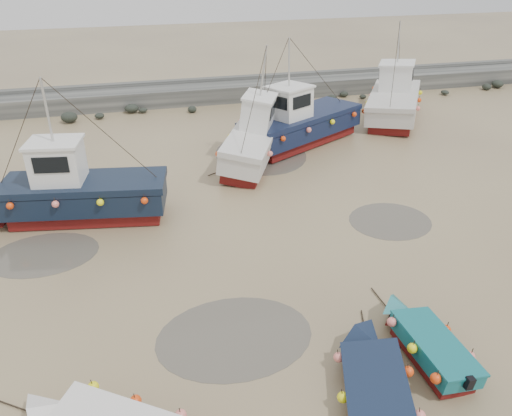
# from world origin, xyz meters

# --- Properties ---
(ground) EXTENTS (120.00, 120.00, 0.00)m
(ground) POSITION_xyz_m (0.00, 0.00, 0.00)
(ground) COLOR tan
(ground) RESTS_ON ground
(seawall) EXTENTS (60.00, 4.92, 1.50)m
(seawall) POSITION_xyz_m (0.05, 21.99, 0.63)
(seawall) COLOR slate
(seawall) RESTS_ON ground
(puddle_a) EXTENTS (4.94, 4.94, 0.01)m
(puddle_a) POSITION_xyz_m (-2.52, -3.16, 0.00)
(puddle_a) COLOR #544F44
(puddle_a) RESTS_ON ground
(puddle_b) EXTENTS (3.64, 3.64, 0.01)m
(puddle_b) POSITION_xyz_m (5.58, 2.27, 0.00)
(puddle_b) COLOR #544F44
(puddle_b) RESTS_ON ground
(puddle_c) EXTENTS (4.22, 4.22, 0.01)m
(puddle_c) POSITION_xyz_m (-8.91, 3.11, 0.00)
(puddle_c) COLOR #544F44
(puddle_c) RESTS_ON ground
(puddle_d) EXTENTS (5.16, 5.16, 0.01)m
(puddle_d) POSITION_xyz_m (1.92, 11.06, 0.00)
(puddle_d) COLOR #544F44
(puddle_d) RESTS_ON ground
(dinghy_1) EXTENTS (2.93, 5.80, 1.43)m
(dinghy_1) POSITION_xyz_m (0.74, -6.49, 0.55)
(dinghy_1) COLOR maroon
(dinghy_1) RESTS_ON ground
(dinghy_2) EXTENTS (1.93, 5.19, 1.43)m
(dinghy_2) POSITION_xyz_m (2.82, -5.22, 0.57)
(dinghy_2) COLOR maroon
(dinghy_2) RESTS_ON ground
(cabin_boat_0) EXTENTS (10.07, 3.76, 6.22)m
(cabin_boat_0) POSITION_xyz_m (-7.88, 5.78, 1.34)
(cabin_boat_0) COLOR maroon
(cabin_boat_0) RESTS_ON ground
(cabin_boat_1) EXTENTS (5.19, 9.11, 6.22)m
(cabin_boat_1) POSITION_xyz_m (1.19, 10.31, 1.36)
(cabin_boat_1) COLOR maroon
(cabin_boat_1) RESTS_ON ground
(cabin_boat_2) EXTENTS (10.35, 6.81, 6.22)m
(cabin_boat_2) POSITION_xyz_m (4.16, 11.79, 1.31)
(cabin_boat_2) COLOR maroon
(cabin_boat_2) RESTS_ON ground
(cabin_boat_3) EXTENTS (6.99, 9.58, 6.22)m
(cabin_boat_3) POSITION_xyz_m (12.44, 15.26, 1.33)
(cabin_boat_3) COLOR maroon
(cabin_boat_3) RESTS_ON ground
(person) EXTENTS (0.65, 0.48, 1.63)m
(person) POSITION_xyz_m (-6.30, 6.05, 0.00)
(person) COLOR #1B1C3A
(person) RESTS_ON ground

